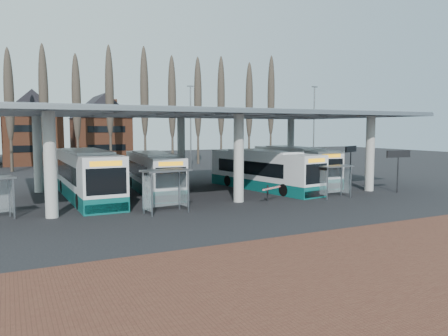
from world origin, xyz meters
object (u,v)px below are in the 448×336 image
bus_1 (153,173)px  shelter_2 (334,174)px  bus_0 (87,176)px  shelter_1 (165,181)px  bus_2 (263,171)px  bus_3 (293,165)px

bus_1 → shelter_2: bearing=-32.7°
bus_0 → shelter_1: 8.12m
bus_1 → shelter_2: (11.00, -8.51, 0.22)m
bus_2 → shelter_1: bus_2 is taller
shelter_1 → bus_3: bearing=21.1°
shelter_2 → bus_2: bearing=112.2°
bus_3 → bus_0: bearing=-170.2°
bus_2 → shelter_2: size_ratio=4.70×
bus_1 → shelter_1: (-1.92, -8.60, 0.42)m
shelter_2 → bus_3: bearing=72.7°
bus_0 → shelter_2: size_ratio=5.03×
bus_0 → shelter_2: (16.25, -7.31, 0.05)m
bus_0 → bus_1: bus_0 is taller
bus_1 → shelter_2: 13.91m
bus_3 → bus_2: bearing=-144.9°
bus_2 → shelter_1: 12.10m
bus_1 → bus_0: bearing=-162.1°
bus_2 → shelter_2: bus_2 is taller
shelter_1 → shelter_2: bearing=-8.3°
bus_0 → shelter_1: size_ratio=4.25×
bus_0 → bus_1: (5.25, 1.20, -0.18)m
shelter_2 → shelter_1: bearing=-179.6°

